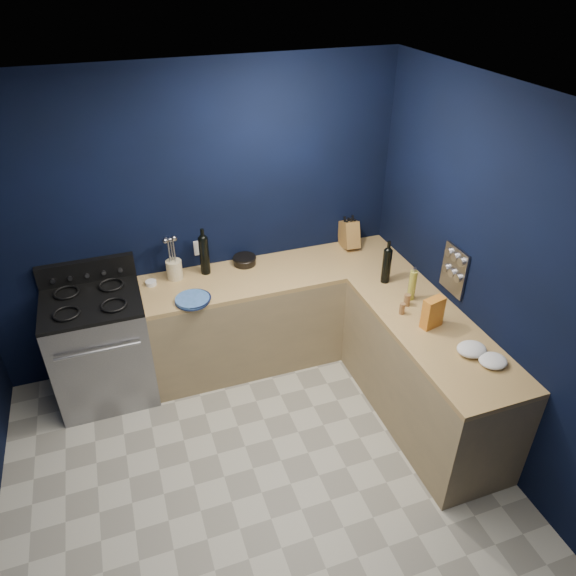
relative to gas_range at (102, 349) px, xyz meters
name	(u,v)px	position (x,y,z in m)	size (l,w,h in m)	color
floor	(262,493)	(0.93, -1.42, -0.47)	(3.50, 3.50, 0.02)	#B8B4A1
ceiling	(246,120)	(0.93, -1.42, 2.15)	(3.50, 3.50, 0.02)	silver
wall_back	(196,223)	(0.93, 0.34, 0.84)	(3.50, 0.02, 2.60)	black
wall_right	(508,294)	(2.69, -1.42, 0.84)	(0.02, 3.50, 2.60)	black
cab_back	(277,315)	(1.53, 0.02, -0.03)	(2.30, 0.63, 0.86)	#988057
top_back	(277,273)	(1.53, 0.02, 0.42)	(2.30, 0.63, 0.04)	olive
cab_right	(425,375)	(2.37, -1.13, -0.03)	(0.63, 1.67, 0.86)	#988057
top_right	(433,330)	(2.37, -1.13, 0.42)	(0.63, 1.67, 0.04)	olive
gas_range	(102,349)	(0.00, 0.00, 0.00)	(0.76, 0.66, 0.92)	gray
oven_door	(104,375)	(0.00, -0.32, -0.01)	(0.59, 0.02, 0.42)	black
cooktop	(90,302)	(0.00, 0.00, 0.48)	(0.76, 0.66, 0.03)	black
backguard	(86,271)	(0.00, 0.30, 0.58)	(0.76, 0.06, 0.20)	black
spice_panel	(454,270)	(2.67, -0.87, 0.72)	(0.02, 0.28, 0.38)	gray
wall_outlet	(199,248)	(0.93, 0.32, 0.62)	(0.09, 0.02, 0.13)	white
plate_stack	(192,300)	(0.76, -0.21, 0.46)	(0.27, 0.27, 0.03)	#336499
ramekin	(151,283)	(0.48, 0.15, 0.46)	(0.09, 0.09, 0.04)	white
utensil_crock	(174,270)	(0.69, 0.19, 0.52)	(0.13, 0.13, 0.16)	beige
wine_bottle_back	(204,256)	(0.95, 0.19, 0.61)	(0.08, 0.08, 0.33)	black
lemon_basket	(245,260)	(1.30, 0.22, 0.48)	(0.20, 0.20, 0.07)	black
knife_block	(349,234)	(2.30, 0.23, 0.56)	(0.13, 0.22, 0.24)	olive
wine_bottle_right	(386,266)	(2.33, -0.45, 0.59)	(0.07, 0.07, 0.30)	black
oil_bottle	(412,285)	(2.40, -0.75, 0.57)	(0.06, 0.06, 0.25)	#A6A335
spice_jar_near	(402,309)	(2.23, -0.90, 0.49)	(0.04, 0.04, 0.09)	olive
spice_jar_far	(407,300)	(2.32, -0.81, 0.49)	(0.05, 0.05, 0.10)	olive
crouton_bag	(433,313)	(2.35, -1.11, 0.56)	(0.16, 0.08, 0.24)	red
towel_front	(472,349)	(2.44, -1.47, 0.48)	(0.21, 0.18, 0.07)	white
towel_end	(493,361)	(2.51, -1.62, 0.47)	(0.19, 0.17, 0.06)	white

